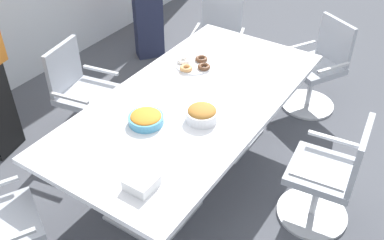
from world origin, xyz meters
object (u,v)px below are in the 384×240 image
(donut_platter, at_px, (194,64))
(conference_table, at_px, (192,112))
(office_chair_2, at_px, (84,99))
(office_chair_0, at_px, (318,70))
(snack_bowl_chips_orange, at_px, (146,118))
(office_chair_1, at_px, (218,46))
(snack_bowl_pretzels, at_px, (202,113))
(napkin_pile, at_px, (141,183))
(office_chair_5, at_px, (328,179))

(donut_platter, bearing_deg, conference_table, -148.41)
(office_chair_2, bearing_deg, conference_table, 85.10)
(office_chair_0, distance_m, snack_bowl_chips_orange, 2.08)
(conference_table, distance_m, office_chair_1, 1.56)
(office_chair_1, height_order, office_chair_2, same)
(office_chair_0, bearing_deg, snack_bowl_chips_orange, 102.53)
(office_chair_0, height_order, office_chair_1, same)
(office_chair_1, distance_m, donut_platter, 1.12)
(conference_table, bearing_deg, office_chair_1, 22.74)
(snack_bowl_pretzels, xyz_separation_m, napkin_pile, (-0.76, -0.05, -0.02))
(office_chair_0, bearing_deg, office_chair_5, 142.89)
(snack_bowl_pretzels, bearing_deg, donut_platter, 37.56)
(donut_platter, bearing_deg, office_chair_5, -102.98)
(snack_bowl_chips_orange, bearing_deg, snack_bowl_pretzels, -50.92)
(snack_bowl_pretzels, distance_m, napkin_pile, 0.76)
(office_chair_2, bearing_deg, snack_bowl_chips_orange, 61.66)
(snack_bowl_chips_orange, height_order, napkin_pile, snack_bowl_chips_orange)
(office_chair_0, height_order, snack_bowl_chips_orange, office_chair_0)
(office_chair_0, bearing_deg, office_chair_2, 75.41)
(office_chair_5, relative_size, snack_bowl_pretzels, 3.91)
(office_chair_2, height_order, office_chair_5, same)
(snack_bowl_pretzels, bearing_deg, office_chair_2, 87.17)
(office_chair_0, height_order, napkin_pile, office_chair_0)
(snack_bowl_pretzels, distance_m, snack_bowl_chips_orange, 0.40)
(conference_table, xyz_separation_m, snack_bowl_pretzels, (-0.18, -0.20, 0.18))
(office_chair_2, bearing_deg, office_chair_0, 125.00)
(office_chair_2, height_order, snack_bowl_chips_orange, office_chair_2)
(snack_bowl_pretzels, height_order, napkin_pile, snack_bowl_pretzels)
(office_chair_1, height_order, napkin_pile, office_chair_1)
(conference_table, height_order, snack_bowl_pretzels, snack_bowl_pretzels)
(conference_table, height_order, napkin_pile, napkin_pile)
(conference_table, distance_m, snack_bowl_chips_orange, 0.47)
(conference_table, relative_size, office_chair_1, 2.64)
(office_chair_0, relative_size, napkin_pile, 5.39)
(office_chair_0, height_order, office_chair_2, same)
(office_chair_2, relative_size, office_chair_5, 1.00)
(conference_table, height_order, office_chair_5, office_chair_5)
(office_chair_5, height_order, snack_bowl_chips_orange, office_chair_5)
(office_chair_1, xyz_separation_m, donut_platter, (-1.00, -0.34, 0.36))
(snack_bowl_pretzels, xyz_separation_m, donut_platter, (0.60, 0.46, -0.04))
(snack_bowl_pretzels, bearing_deg, conference_table, 48.65)
(office_chair_0, bearing_deg, napkin_pile, 114.12)
(conference_table, xyz_separation_m, donut_platter, (0.42, 0.26, 0.14))
(snack_bowl_chips_orange, relative_size, donut_platter, 0.80)
(donut_platter, bearing_deg, snack_bowl_chips_orange, -169.86)
(office_chair_0, distance_m, snack_bowl_pretzels, 1.77)
(donut_platter, distance_m, napkin_pile, 1.45)
(office_chair_0, xyz_separation_m, donut_platter, (-1.10, 0.75, 0.36))
(conference_table, distance_m, office_chair_0, 1.62)
(office_chair_5, distance_m, snack_bowl_pretzels, 1.03)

